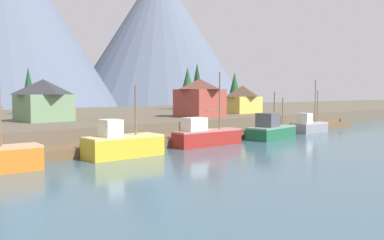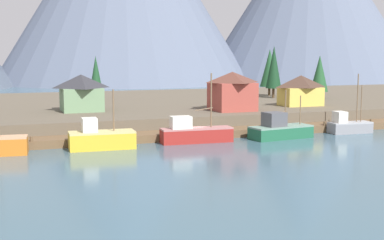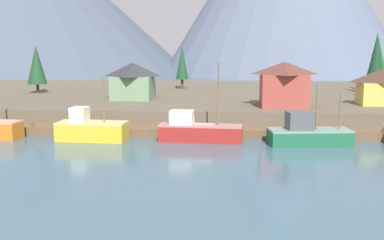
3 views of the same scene
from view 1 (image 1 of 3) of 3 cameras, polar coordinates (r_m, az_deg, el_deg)
name	(u,v)px [view 1 (image 1 of 3)]	position (r m, az deg, el deg)	size (l,w,h in m)	color
ground_plane	(111,136)	(65.01, -11.34, -2.19)	(400.00, 400.00, 1.00)	#3D5B6B
dock	(188,139)	(50.59, -0.50, -2.67)	(80.00, 4.00, 1.60)	brown
shoreline_bank	(74,121)	(75.29, -16.19, -0.13)	(400.00, 56.00, 2.50)	brown
mountain_east_peak	(159,36)	(229.75, -4.64, 11.71)	(96.73, 96.73, 75.83)	slate
fishing_boat_yellow	(122,144)	(39.94, -9.77, -3.38)	(7.76, 3.41, 6.97)	gold
fishing_boat_red	(206,136)	(47.73, 1.96, -2.19)	(9.21, 2.79, 8.72)	maroon
fishing_boat_green	(271,130)	(56.11, 11.03, -1.38)	(8.88, 4.24, 6.41)	#1E5B3D
fishing_boat_grey	(310,126)	(66.25, 16.25, -0.80)	(6.21, 2.65, 8.35)	gray
house_red	(200,97)	(63.39, 1.09, 3.18)	(6.32, 6.19, 5.93)	#9E4238
house_yellow	(242,99)	(75.59, 7.10, 2.94)	(6.98, 4.44, 5.10)	gold
house_green	(44,100)	(57.20, -20.13, 2.70)	(6.23, 6.51, 5.54)	#6B8E66
conifer_near_left	(235,88)	(92.13, 6.00, 4.49)	(3.44, 3.44, 8.41)	#4C3823
conifer_near_right	(188,84)	(93.92, -0.62, 5.06)	(3.94, 3.94, 9.67)	#4C3823
conifer_mid_right	(29,86)	(76.95, -21.98, 4.50)	(2.34, 2.34, 8.28)	#4C3823
conifer_back_left	(197,82)	(88.99, 0.72, 5.32)	(3.08, 3.08, 10.27)	#4C3823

